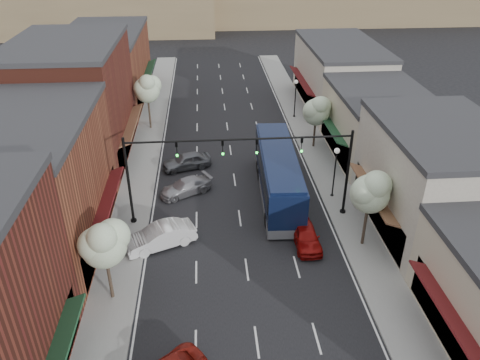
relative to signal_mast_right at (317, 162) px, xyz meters
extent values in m
plane|color=black|center=(-5.62, -8.00, -4.62)|extent=(160.00, 160.00, 0.00)
cube|color=gray|center=(-14.02, 10.50, -4.55)|extent=(2.80, 73.00, 0.15)
cube|color=gray|center=(2.78, 10.50, -4.55)|extent=(2.80, 73.00, 0.15)
cube|color=gray|center=(-12.62, 10.50, -4.55)|extent=(0.25, 73.00, 0.17)
cube|color=gray|center=(1.38, 10.50, -4.55)|extent=(0.25, 73.00, 0.17)
cube|color=brown|center=(-19.92, -2.00, -0.12)|extent=(9.00, 14.00, 9.00)
cube|color=#2D2D30|center=(-19.92, -2.00, 4.58)|extent=(9.20, 14.10, 0.40)
cube|color=black|center=(-15.72, -2.00, -3.02)|extent=(0.60, 11.90, 2.60)
cube|color=#561315|center=(-14.92, -2.00, -1.52)|extent=(1.07, 9.80, 0.49)
cube|color=#5E261B|center=(-19.92, 12.00, 0.63)|extent=(9.00, 14.00, 10.50)
cube|color=#2D2D30|center=(-19.92, 12.00, 6.08)|extent=(9.20, 14.10, 0.40)
cube|color=black|center=(-15.72, 12.00, -3.02)|extent=(0.60, 11.90, 2.60)
cube|color=brown|center=(-14.92, 12.00, -1.52)|extent=(1.07, 9.80, 0.49)
cube|color=brown|center=(-19.92, 28.00, -0.62)|extent=(9.00, 18.00, 8.00)
cube|color=#2D2D30|center=(-19.92, 28.00, 3.58)|extent=(9.20, 18.10, 0.40)
cube|color=black|center=(-15.72, 28.00, -3.02)|extent=(0.60, 15.30, 2.60)
cube|color=#1B4327|center=(-14.92, 28.00, -1.52)|extent=(1.07, 12.60, 0.49)
cube|color=black|center=(4.48, -14.00, -3.02)|extent=(0.60, 10.20, 2.60)
cube|color=#561315|center=(3.68, -14.00, -1.52)|extent=(1.07, 8.40, 0.49)
cube|color=#B7AF9D|center=(8.18, -2.00, -0.87)|extent=(8.00, 12.00, 7.50)
cube|color=#2D2D30|center=(8.18, -2.00, 3.08)|extent=(8.20, 12.10, 0.40)
cube|color=black|center=(4.48, -2.00, -3.02)|extent=(0.60, 10.20, 2.60)
cube|color=brown|center=(3.68, -2.00, -1.52)|extent=(1.07, 8.40, 0.49)
cube|color=#B8AB92|center=(8.18, 10.00, -1.62)|extent=(8.00, 12.00, 6.00)
cube|color=#2D2D30|center=(8.18, 10.00, 1.58)|extent=(8.20, 12.10, 0.40)
cube|color=black|center=(4.48, 10.00, -3.02)|extent=(0.60, 10.20, 2.60)
cube|color=#1B4327|center=(3.68, 10.00, -1.52)|extent=(1.07, 8.40, 0.49)
cube|color=#B7AF9D|center=(8.18, 24.00, -1.12)|extent=(8.00, 16.00, 7.00)
cube|color=#2D2D30|center=(8.18, 24.00, 2.58)|extent=(8.20, 16.10, 0.40)
cube|color=black|center=(4.48, 24.00, -3.02)|extent=(0.60, 13.60, 2.60)
cube|color=#561315|center=(3.68, 24.00, -1.52)|extent=(1.07, 11.20, 0.49)
cube|color=#7A6647|center=(-30.62, 70.00, -0.62)|extent=(50.00, 20.00, 8.00)
cylinder|color=black|center=(2.38, 0.00, -4.47)|extent=(0.44, 0.44, 0.30)
cylinder|color=black|center=(2.38, 0.00, -1.12)|extent=(0.20, 0.20, 7.00)
cylinder|color=black|center=(-1.62, 0.00, 1.98)|extent=(8.00, 0.14, 0.14)
imported|color=black|center=(-1.22, 0.00, 1.38)|extent=(0.18, 0.46, 1.10)
sphere|color=#19E533|center=(-1.22, -0.12, 0.96)|extent=(0.18, 0.18, 0.18)
imported|color=black|center=(-4.42, 0.00, 1.38)|extent=(0.18, 0.46, 1.10)
sphere|color=#19E533|center=(-4.42, -0.12, 0.96)|extent=(0.18, 0.18, 0.18)
cylinder|color=black|center=(-13.62, 0.00, -4.47)|extent=(0.44, 0.44, 0.30)
cylinder|color=black|center=(-13.62, 0.00, -1.12)|extent=(0.20, 0.20, 7.00)
cylinder|color=black|center=(-9.62, 0.00, 1.98)|extent=(8.00, 0.14, 0.14)
imported|color=black|center=(-10.02, 0.00, 1.38)|extent=(0.18, 0.46, 1.10)
sphere|color=#19E533|center=(-10.02, -0.12, 0.96)|extent=(0.18, 0.18, 0.18)
imported|color=black|center=(-6.82, 0.00, 1.38)|extent=(0.18, 0.46, 1.10)
sphere|color=#19E533|center=(-6.82, -0.12, 0.96)|extent=(0.18, 0.18, 0.18)
cylinder|color=#47382B|center=(2.68, -4.00, -2.77)|extent=(0.20, 0.20, 3.71)
sphere|color=#A8C396|center=(2.68, -4.00, -0.45)|extent=(2.60, 2.60, 2.60)
sphere|color=#A8C396|center=(3.18, -3.70, 0.02)|extent=(2.00, 2.00, 2.00)
sphere|color=#A8C396|center=(2.28, -4.30, -0.10)|extent=(1.90, 1.90, 1.90)
sphere|color=#A8C396|center=(2.78, -4.50, 0.48)|extent=(1.70, 1.70, 1.70)
cylinder|color=#47382B|center=(2.68, 12.00, -2.96)|extent=(0.20, 0.20, 3.33)
sphere|color=#A8C396|center=(2.68, 12.00, -0.88)|extent=(2.60, 2.60, 2.60)
sphere|color=#A8C396|center=(3.18, 12.30, -0.46)|extent=(2.00, 2.00, 2.00)
sphere|color=#A8C396|center=(2.28, 11.70, -0.57)|extent=(1.90, 1.90, 1.90)
sphere|color=#A8C396|center=(2.78, 11.50, -0.05)|extent=(1.70, 1.70, 1.70)
cylinder|color=#47382B|center=(-13.92, -8.00, -2.86)|extent=(0.20, 0.20, 3.52)
sphere|color=#A8C396|center=(-13.92, -8.00, -0.66)|extent=(2.60, 2.60, 2.60)
sphere|color=#A8C396|center=(-13.42, -7.70, -0.22)|extent=(2.00, 2.00, 2.00)
sphere|color=#A8C396|center=(-14.32, -8.30, -0.33)|extent=(1.90, 1.90, 1.90)
sphere|color=#A8C396|center=(-13.82, -8.50, 0.22)|extent=(1.70, 1.70, 1.70)
cylinder|color=#47382B|center=(-13.92, 18.00, -2.70)|extent=(0.20, 0.20, 3.84)
sphere|color=#A8C396|center=(-13.92, 18.00, -0.30)|extent=(2.60, 2.60, 2.60)
sphere|color=#A8C396|center=(-13.42, 18.30, 0.18)|extent=(2.00, 2.00, 2.00)
sphere|color=#A8C396|center=(-14.32, 17.70, 0.06)|extent=(1.90, 1.90, 1.90)
sphere|color=#A8C396|center=(-13.82, 17.50, 0.66)|extent=(1.70, 1.70, 1.70)
cylinder|color=black|center=(2.18, 2.50, -4.52)|extent=(0.28, 0.28, 0.20)
cylinder|color=black|center=(2.18, 2.50, -2.62)|extent=(0.12, 0.12, 4.00)
sphere|color=white|center=(2.18, 2.50, -0.40)|extent=(0.44, 0.44, 0.44)
cylinder|color=black|center=(2.18, 20.00, -4.52)|extent=(0.28, 0.28, 0.20)
cylinder|color=black|center=(2.18, 20.00, -2.62)|extent=(0.12, 0.12, 4.00)
sphere|color=white|center=(2.18, 20.00, -0.40)|extent=(0.44, 0.44, 0.44)
cube|color=#0D1737|center=(-2.27, 3.12, -2.54)|extent=(3.23, 12.80, 3.26)
cube|color=#595B60|center=(-2.27, 3.12, -4.04)|extent=(3.25, 12.83, 0.74)
cube|color=black|center=(-2.27, 3.12, -2.08)|extent=(3.25, 11.79, 1.17)
cube|color=#0D1737|center=(-2.27, 3.12, -0.87)|extent=(2.99, 12.29, 0.26)
cube|color=black|center=(-2.51, -3.18, -1.87)|extent=(2.20, 0.16, 1.27)
cylinder|color=black|center=(-3.69, -1.27, -4.07)|extent=(0.38, 1.11, 1.10)
cylinder|color=black|center=(-1.19, -1.37, -4.07)|extent=(0.38, 1.11, 1.10)
cylinder|color=black|center=(-3.37, 7.19, -4.07)|extent=(0.38, 1.11, 1.10)
cylinder|color=black|center=(-0.87, 7.10, -4.07)|extent=(0.38, 1.11, 1.10)
cylinder|color=black|center=(-3.43, 5.71, -4.07)|extent=(0.38, 1.11, 1.10)
cylinder|color=black|center=(-0.93, 5.62, -4.07)|extent=(0.38, 1.11, 1.10)
imported|color=maroon|center=(-1.28, -3.57, -3.90)|extent=(1.83, 4.30, 1.45)
imported|color=silver|center=(-11.39, -3.01, -3.81)|extent=(5.21, 3.50, 1.62)
imported|color=#959499|center=(-9.82, 3.98, -3.98)|extent=(4.76, 3.68, 1.29)
imported|color=#55585D|center=(-9.82, 8.48, -3.87)|extent=(4.72, 2.98, 1.50)
camera|label=1|loc=(-7.90, -29.62, 15.50)|focal=35.00mm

